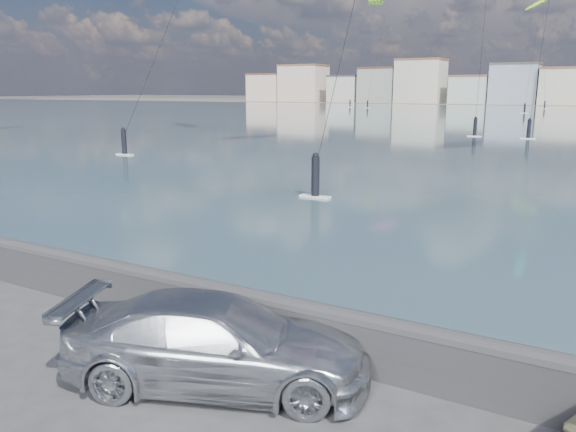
{
  "coord_description": "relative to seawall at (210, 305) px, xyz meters",
  "views": [
    {
      "loc": [
        6.39,
        -5.41,
        4.65
      ],
      "look_at": [
        1.0,
        4.0,
        2.2
      ],
      "focal_mm": 35.0,
      "sensor_mm": 36.0,
      "label": 1
    }
  ],
  "objects": [
    {
      "name": "kitesurfer_4",
      "position": [
        -52.58,
        142.36,
        26.72
      ],
      "size": [
        4.16,
        17.36,
        28.74
      ],
      "color": "#8CD826",
      "rests_on": "ground"
    },
    {
      "name": "bay_water",
      "position": [
        0.0,
        88.8,
        -0.58
      ],
      "size": [
        500.0,
        177.0,
        0.0
      ],
      "primitive_type": "cube",
      "color": "#355861",
      "rests_on": "ground"
    },
    {
      "name": "kitesurfer_18",
      "position": [
        -12.13,
        152.55,
        25.42
      ],
      "size": [
        9.38,
        14.9,
        29.15
      ],
      "color": "#8CD826",
      "rests_on": "ground"
    },
    {
      "name": "seawall",
      "position": [
        0.0,
        0.0,
        0.0
      ],
      "size": [
        400.0,
        0.36,
        1.08
      ],
      "color": "#28282B",
      "rests_on": "ground"
    },
    {
      "name": "ground",
      "position": [
        0.0,
        -2.7,
        -0.58
      ],
      "size": [
        700.0,
        700.0,
        0.0
      ],
      "primitive_type": "plane",
      "color": "#333335",
      "rests_on": "ground"
    },
    {
      "name": "car_silver",
      "position": [
        1.28,
        -1.48,
        0.13
      ],
      "size": [
        5.3,
        3.66,
        1.43
      ],
      "primitive_type": "imported",
      "rotation": [
        0.0,
        0.0,
        1.95
      ],
      "color": "silver",
      "rests_on": "ground"
    }
  ]
}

